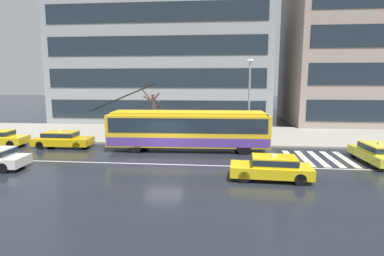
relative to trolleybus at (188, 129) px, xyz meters
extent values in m
plane|color=#1F232B|center=(-1.33, -2.91, -1.61)|extent=(160.00, 160.00, 0.00)
cube|color=gray|center=(-1.33, 6.60, -1.54)|extent=(80.00, 10.00, 0.14)
cube|color=beige|center=(7.18, -1.66, -1.61)|extent=(0.44, 4.40, 0.01)
cube|color=beige|center=(8.08, -1.66, -1.61)|extent=(0.44, 4.40, 0.01)
cube|color=beige|center=(8.98, -1.66, -1.61)|extent=(0.44, 4.40, 0.01)
cube|color=beige|center=(9.88, -1.66, -1.61)|extent=(0.44, 4.40, 0.01)
cube|color=beige|center=(10.78, -1.66, -1.61)|extent=(0.44, 4.40, 0.01)
cube|color=silver|center=(-1.33, -4.11, -1.61)|extent=(72.00, 0.14, 0.01)
cube|color=yellow|center=(-0.02, 0.00, -0.04)|extent=(11.93, 2.93, 2.31)
cube|color=yellow|center=(-0.02, 0.00, 1.21)|extent=(11.21, 2.65, 0.20)
cube|color=#1E2833|center=(-0.02, 0.00, 0.42)|extent=(11.46, 2.94, 1.06)
cube|color=#593A98|center=(-0.02, 0.00, -0.78)|extent=(11.81, 2.95, 0.65)
cube|color=#1E2833|center=(5.85, 0.22, 0.42)|extent=(0.20, 2.18, 1.16)
cube|color=black|center=(5.70, 0.22, 1.01)|extent=(0.23, 1.89, 0.28)
cylinder|color=black|center=(-4.90, 0.16, 2.35)|extent=(5.03, 0.25, 2.14)
cylinder|color=black|center=(-4.87, -0.54, 2.35)|extent=(5.03, 0.25, 2.14)
cylinder|color=black|center=(3.96, 1.24, -1.09)|extent=(1.05, 0.34, 1.04)
cylinder|color=black|center=(4.05, -0.93, -1.09)|extent=(1.05, 0.34, 1.04)
cylinder|color=black|center=(-3.85, 0.94, -1.09)|extent=(1.05, 0.34, 1.04)
cylinder|color=black|center=(-3.76, -1.23, -1.09)|extent=(1.05, 0.34, 1.04)
cube|color=yellow|center=(12.35, -2.43, -1.11)|extent=(1.99, 4.44, 0.55)
cube|color=yellow|center=(12.36, -2.60, -0.59)|extent=(1.65, 2.42, 0.48)
cube|color=#1E2833|center=(12.36, -2.60, -0.57)|extent=(1.67, 2.46, 0.31)
cube|color=silver|center=(12.36, -2.60, -0.28)|extent=(0.17, 0.29, 0.12)
cylinder|color=black|center=(11.48, -1.02, -1.30)|extent=(0.22, 0.63, 0.62)
cylinder|color=black|center=(13.10, -0.96, -1.30)|extent=(0.22, 0.63, 0.62)
cylinder|color=black|center=(11.60, -3.90, -1.30)|extent=(0.22, 0.63, 0.62)
cylinder|color=black|center=(-13.88, 0.81, -1.30)|extent=(0.63, 0.24, 0.62)
cylinder|color=black|center=(-13.78, -0.72, -1.30)|extent=(0.63, 0.24, 0.62)
cube|color=yellow|center=(5.12, -6.51, -1.11)|extent=(4.31, 1.94, 0.55)
cube|color=yellow|center=(5.29, -6.51, -0.59)|extent=(2.36, 1.60, 0.48)
cube|color=#1E2833|center=(5.29, -6.51, -0.57)|extent=(2.40, 1.62, 0.31)
cube|color=silver|center=(5.29, -6.51, -0.28)|extent=(0.29, 0.17, 0.12)
cylinder|color=black|center=(3.69, -7.20, -1.30)|extent=(0.63, 0.23, 0.62)
cylinder|color=black|center=(3.76, -5.67, -1.30)|extent=(0.63, 0.23, 0.62)
cylinder|color=black|center=(6.48, -7.34, -1.30)|extent=(0.63, 0.23, 0.62)
cylinder|color=black|center=(6.55, -5.81, -1.30)|extent=(0.63, 0.23, 0.62)
cube|color=gold|center=(-9.85, -0.05, -1.11)|extent=(4.45, 1.83, 0.55)
cube|color=gold|center=(-10.03, -0.06, -0.59)|extent=(2.41, 1.55, 0.48)
cube|color=#1E2833|center=(-10.03, -0.06, -0.57)|extent=(2.46, 1.57, 0.31)
cube|color=silver|center=(-10.03, -0.06, -0.28)|extent=(0.28, 0.16, 0.12)
cylinder|color=black|center=(-8.41, 0.75, -1.30)|extent=(0.62, 0.21, 0.62)
cylinder|color=black|center=(-8.38, -0.81, -1.30)|extent=(0.62, 0.21, 0.62)
cylinder|color=black|center=(-11.33, 0.70, -1.30)|extent=(0.62, 0.21, 0.62)
cylinder|color=black|center=(-11.30, -0.86, -1.30)|extent=(0.62, 0.21, 0.62)
cylinder|color=black|center=(-9.82, -6.89, -1.30)|extent=(0.63, 0.23, 0.62)
cylinder|color=black|center=(-9.90, -5.30, -1.30)|extent=(0.63, 0.23, 0.62)
cylinder|color=brown|center=(4.48, 4.32, -1.04)|extent=(0.14, 0.14, 0.87)
cylinder|color=brown|center=(4.32, 4.30, -1.04)|extent=(0.14, 0.14, 0.87)
cylinder|color=#49474E|center=(4.40, 4.31, -0.30)|extent=(0.40, 0.40, 0.61)
sphere|color=tan|center=(4.40, 4.31, 0.13)|extent=(0.24, 0.24, 0.24)
cone|color=#D92A70|center=(4.52, 4.32, 0.42)|extent=(1.41, 1.41, 0.29)
cylinder|color=#333333|center=(4.52, 4.32, -0.11)|extent=(0.02, 0.02, 0.78)
cylinder|color=black|center=(-3.09, 3.35, -1.07)|extent=(0.14, 0.14, 0.80)
cylinder|color=black|center=(-3.08, 3.19, -1.07)|extent=(0.14, 0.14, 0.80)
cylinder|color=#936F5E|center=(-3.09, 3.27, -0.38)|extent=(0.38, 0.38, 0.59)
sphere|color=tan|center=(-3.09, 3.27, 0.03)|extent=(0.23, 0.23, 0.23)
cylinder|color=gray|center=(4.63, 2.58, 1.77)|extent=(0.16, 0.16, 6.48)
ellipsoid|color=silver|center=(4.63, 2.58, 5.13)|extent=(0.60, 0.32, 0.24)
cylinder|color=brown|center=(-3.69, 4.59, 0.43)|extent=(0.28, 0.28, 3.80)
cylinder|color=brown|center=(-3.97, 4.04, 1.93)|extent=(0.70, 1.20, 0.74)
cylinder|color=#4D3E3C|center=(-3.45, 4.87, 1.02)|extent=(0.63, 0.70, 0.76)
cylinder|color=#4D4134|center=(-3.42, 4.74, 1.38)|extent=(0.69, 0.46, 0.82)
cylinder|color=brown|center=(-4.18, 4.61, 2.20)|extent=(1.09, 0.18, 1.28)
cylinder|color=#4E3531|center=(-3.39, 4.49, 2.09)|extent=(0.74, 0.36, 0.88)
cube|color=#95999E|center=(-5.01, 16.66, 7.11)|extent=(25.87, 10.41, 17.45)
cube|color=#1E2833|center=(-5.01, 11.43, 0.31)|extent=(24.32, 0.06, 2.09)
cube|color=#1E2833|center=(-5.01, 11.43, 3.80)|extent=(24.32, 0.06, 2.09)
cube|color=#1E2833|center=(-5.01, 11.43, 7.28)|extent=(24.32, 0.06, 2.09)
cube|color=#1E2833|center=(-5.01, 11.43, 10.77)|extent=(24.32, 0.06, 2.09)
camera|label=1|loc=(2.56, -22.93, 3.69)|focal=29.31mm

